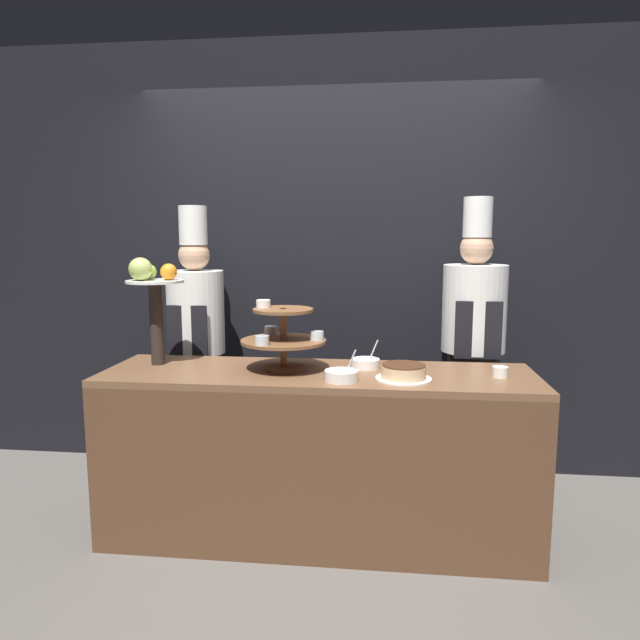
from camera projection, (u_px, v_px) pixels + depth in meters
name	position (u px, v px, depth m)	size (l,w,h in m)	color
ground_plane	(310.00, 567.00, 2.70)	(14.00, 14.00, 0.00)	#5B5651
wall_back	(335.00, 260.00, 3.76)	(10.00, 0.06, 2.80)	black
buffet_counter	(318.00, 454.00, 2.95)	(2.18, 0.62, 0.88)	brown
tiered_stand	(283.00, 335.00, 2.90)	(0.44, 0.44, 0.36)	brown
fruit_pedestal	(153.00, 291.00, 2.99)	(0.30, 0.30, 0.57)	#2D231E
cake_round	(404.00, 372.00, 2.72)	(0.27, 0.27, 0.07)	white
cup_white	(500.00, 372.00, 2.77)	(0.08, 0.08, 0.05)	white
serving_bowl_near	(341.00, 376.00, 2.70)	(0.16, 0.16, 0.15)	white
serving_bowl_far	(365.00, 363.00, 2.97)	(0.15, 0.15, 0.15)	white
chef_left	(196.00, 334.00, 3.55)	(0.35, 0.35, 1.74)	black
chef_center_left	(473.00, 337.00, 3.36)	(0.37, 0.37, 1.78)	#38332D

